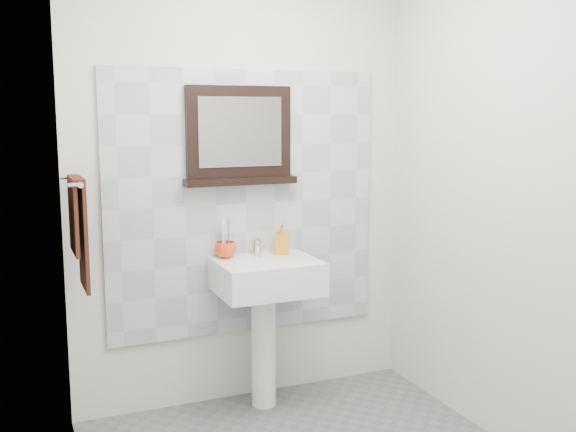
% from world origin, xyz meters
% --- Properties ---
extents(back_wall, '(2.00, 0.01, 2.50)m').
position_xyz_m(back_wall, '(0.00, 1.10, 1.25)').
color(back_wall, silver).
rests_on(back_wall, ground).
extents(front_wall, '(2.00, 0.01, 2.50)m').
position_xyz_m(front_wall, '(0.00, -1.10, 1.25)').
color(front_wall, silver).
rests_on(front_wall, ground).
extents(left_wall, '(0.01, 2.20, 2.50)m').
position_xyz_m(left_wall, '(-1.00, 0.00, 1.25)').
color(left_wall, silver).
rests_on(left_wall, ground).
extents(right_wall, '(0.01, 2.20, 2.50)m').
position_xyz_m(right_wall, '(1.00, 0.00, 1.25)').
color(right_wall, silver).
rests_on(right_wall, ground).
extents(splashback, '(1.60, 0.02, 1.50)m').
position_xyz_m(splashback, '(0.00, 1.09, 1.15)').
color(splashback, '#AEB7BC').
rests_on(splashback, back_wall).
extents(pedestal_sink, '(0.55, 0.44, 0.96)m').
position_xyz_m(pedestal_sink, '(0.04, 0.87, 0.68)').
color(pedestal_sink, white).
rests_on(pedestal_sink, ground).
extents(toothbrush_cup, '(0.12, 0.12, 0.09)m').
position_xyz_m(toothbrush_cup, '(-0.15, 1.01, 0.91)').
color(toothbrush_cup, '#E4431A').
rests_on(toothbrush_cup, pedestal_sink).
extents(toothbrushes, '(0.05, 0.04, 0.21)m').
position_xyz_m(toothbrushes, '(-0.15, 1.01, 0.98)').
color(toothbrushes, white).
rests_on(toothbrushes, toothbrush_cup).
extents(soap_dispenser, '(0.11, 0.11, 0.18)m').
position_xyz_m(soap_dispenser, '(0.18, 0.98, 0.95)').
color(soap_dispenser, '#CB5917').
rests_on(soap_dispenser, pedestal_sink).
extents(framed_mirror, '(0.64, 0.11, 0.55)m').
position_xyz_m(framed_mirror, '(-0.04, 1.06, 1.52)').
color(framed_mirror, black).
rests_on(framed_mirror, back_wall).
extents(towel_bar, '(0.07, 0.40, 0.03)m').
position_xyz_m(towel_bar, '(-0.95, 0.84, 1.34)').
color(towel_bar, silver).
rests_on(towel_bar, left_wall).
extents(hand_towel, '(0.06, 0.30, 0.55)m').
position_xyz_m(hand_towel, '(-0.94, 0.84, 1.13)').
color(hand_towel, black).
rests_on(hand_towel, towel_bar).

